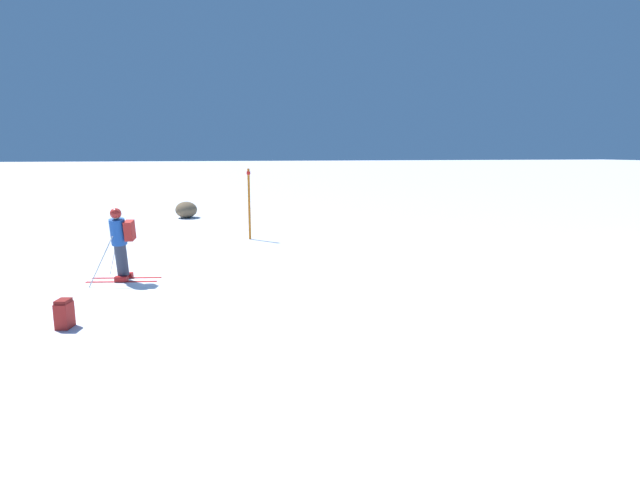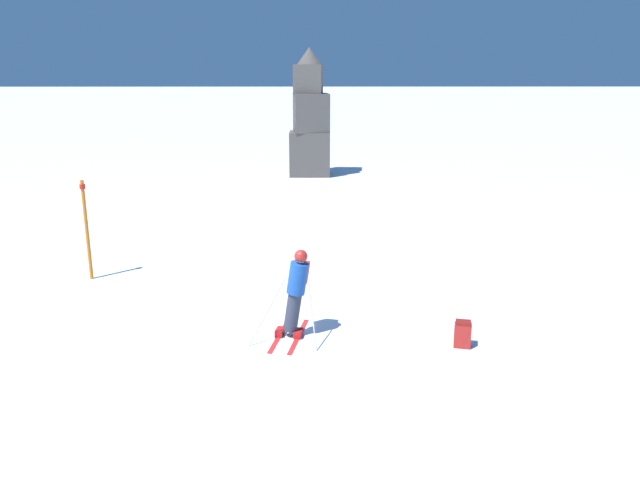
% 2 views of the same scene
% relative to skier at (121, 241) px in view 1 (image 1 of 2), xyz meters
% --- Properties ---
extents(ground_plane, '(300.00, 300.00, 0.00)m').
position_rel_skier_xyz_m(ground_plane, '(-1.21, -0.00, -0.96)').
color(ground_plane, white).
extents(skier, '(1.27, 1.66, 1.74)m').
position_rel_skier_xyz_m(skier, '(0.00, 0.00, 0.00)').
color(skier, red).
rests_on(skier, ground).
extents(spare_backpack, '(0.34, 0.28, 0.50)m').
position_rel_skier_xyz_m(spare_backpack, '(3.02, -0.49, -0.71)').
color(spare_backpack, '#AD231E').
rests_on(spare_backpack, ground).
extents(exposed_boulder_0, '(1.12, 0.96, 0.73)m').
position_rel_skier_xyz_m(exposed_boulder_0, '(-11.32, 1.04, -0.59)').
color(exposed_boulder_0, brown).
rests_on(exposed_boulder_0, ground).
extents(trail_marker, '(0.13, 0.13, 2.40)m').
position_rel_skier_xyz_m(trail_marker, '(-5.03, 3.35, 0.34)').
color(trail_marker, orange).
rests_on(trail_marker, ground).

